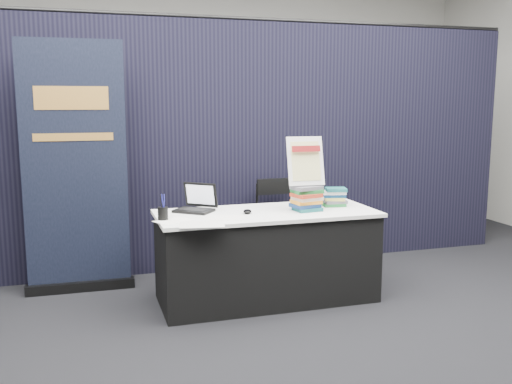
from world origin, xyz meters
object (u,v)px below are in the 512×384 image
object	(u,v)px
display_table	(267,256)
info_sign	(306,162)
stacking_chair	(281,222)
laptop	(193,205)
book_stack_tall	(306,198)
book_stack_short	(334,197)
pullup_banner	(76,183)

from	to	relation	value
display_table	info_sign	bearing A→B (deg)	-4.73
display_table	stacking_chair	size ratio (longest dim) A/B	2.00
laptop	book_stack_tall	xyz separation A→B (m)	(0.90, -0.25, 0.05)
display_table	book_stack_short	bearing A→B (deg)	6.27
book_stack_tall	stacking_chair	xyz separation A→B (m)	(0.05, 0.74, -0.35)
pullup_banner	stacking_chair	xyz separation A→B (m)	(1.86, -0.01, -0.46)
laptop	book_stack_tall	distance (m)	0.94
book_stack_tall	pullup_banner	bearing A→B (deg)	157.56
display_table	stacking_chair	world-z (taller)	stacking_chair
pullup_banner	stacking_chair	bearing A→B (deg)	0.91
book_stack_short	laptop	bearing A→B (deg)	174.02
laptop	info_sign	world-z (taller)	info_sign
display_table	laptop	world-z (taller)	laptop
display_table	laptop	distance (m)	0.74
laptop	stacking_chair	bearing A→B (deg)	66.42
book_stack_short	stacking_chair	distance (m)	0.75
info_sign	stacking_chair	size ratio (longest dim) A/B	0.46
pullup_banner	book_stack_short	bearing A→B (deg)	-15.22
laptop	book_stack_tall	size ratio (longest dim) A/B	1.63
display_table	book_stack_short	xyz separation A→B (m)	(0.63, 0.07, 0.45)
display_table	book_stack_short	distance (m)	0.78
display_table	stacking_chair	bearing A→B (deg)	61.62
info_sign	pullup_banner	world-z (taller)	pullup_banner
info_sign	stacking_chair	xyz separation A→B (m)	(0.05, 0.71, -0.65)
info_sign	book_stack_short	bearing A→B (deg)	20.53
pullup_banner	info_sign	bearing A→B (deg)	-20.50
book_stack_tall	info_sign	size ratio (longest dim) A/B	0.58
laptop	book_stack_short	world-z (taller)	laptop
display_table	book_stack_short	size ratio (longest dim) A/B	8.60
display_table	pullup_banner	xyz separation A→B (m)	(-1.49, 0.69, 0.58)
book_stack_tall	info_sign	distance (m)	0.30
laptop	pullup_banner	distance (m)	1.05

